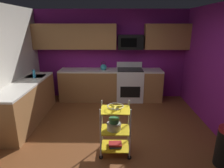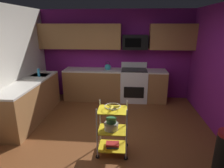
{
  "view_description": "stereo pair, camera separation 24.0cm",
  "coord_description": "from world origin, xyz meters",
  "views": [
    {
      "loc": [
        0.13,
        -3.38,
        2.17
      ],
      "look_at": [
        0.07,
        0.27,
        1.05
      ],
      "focal_mm": 30.98,
      "sensor_mm": 36.0,
      "label": 1
    },
    {
      "loc": [
        0.37,
        -3.36,
        2.17
      ],
      "look_at": [
        0.07,
        0.27,
        1.05
      ],
      "focal_mm": 30.98,
      "sensor_mm": 36.0,
      "label": 2
    }
  ],
  "objects": [
    {
      "name": "book_stack",
      "position": [
        0.14,
        -0.45,
        0.16
      ],
      "size": [
        0.23,
        0.19,
        0.06
      ],
      "color": "#1E4C8C",
      "rests_on": "rolling_cart"
    },
    {
      "name": "wall_back",
      "position": [
        0.0,
        2.43,
        1.3
      ],
      "size": [
        4.52,
        0.06,
        2.6
      ],
      "primitive_type": "cube",
      "color": "#751970",
      "rests_on": "ground"
    },
    {
      "name": "microwave",
      "position": [
        0.56,
        2.21,
        1.7
      ],
      "size": [
        0.7,
        0.39,
        0.4
      ],
      "color": "black"
    },
    {
      "name": "rolling_cart",
      "position": [
        0.14,
        -0.45,
        0.45
      ],
      "size": [
        0.55,
        0.4,
        0.91
      ],
      "color": "silver",
      "rests_on": "ground"
    },
    {
      "name": "dish_soap_bottle",
      "position": [
        -1.86,
        1.19,
        1.02
      ],
      "size": [
        0.06,
        0.06,
        0.2
      ],
      "primitive_type": "cylinder",
      "color": "#2D8CBF",
      "rests_on": "counter_run"
    },
    {
      "name": "upper_cabinets",
      "position": [
        -0.12,
        2.23,
        1.85
      ],
      "size": [
        4.4,
        0.33,
        0.7
      ],
      "color": "#9E6B3D"
    },
    {
      "name": "floor",
      "position": [
        0.0,
        0.0,
        -0.02
      ],
      "size": [
        4.4,
        4.8,
        0.04
      ],
      "primitive_type": "cube",
      "color": "brown",
      "rests_on": "ground"
    },
    {
      "name": "oven_range",
      "position": [
        0.56,
        2.1,
        0.48
      ],
      "size": [
        0.76,
        0.65,
        1.1
      ],
      "color": "white",
      "rests_on": "ground"
    },
    {
      "name": "fruit_bowl",
      "position": [
        0.14,
        -0.45,
        0.88
      ],
      "size": [
        0.27,
        0.27,
        0.07
      ],
      "color": "silver",
      "rests_on": "rolling_cart"
    },
    {
      "name": "counter_run",
      "position": [
        -0.82,
        1.51,
        0.46
      ],
      "size": [
        3.69,
        2.79,
        0.92
      ],
      "color": "#9E6B3D",
      "rests_on": "ground"
    },
    {
      "name": "kettle",
      "position": [
        -0.21,
        2.1,
        1.0
      ],
      "size": [
        0.21,
        0.18,
        0.26
      ],
      "color": "teal",
      "rests_on": "counter_run"
    },
    {
      "name": "mixing_bowl_large",
      "position": [
        0.11,
        -0.45,
        0.52
      ],
      "size": [
        0.25,
        0.25,
        0.11
      ],
      "color": "silver",
      "rests_on": "rolling_cart"
    },
    {
      "name": "mixing_bowl_small",
      "position": [
        0.11,
        -0.42,
        0.62
      ],
      "size": [
        0.18,
        0.18,
        0.08
      ],
      "color": "#387F4C",
      "rests_on": "rolling_cart"
    }
  ]
}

